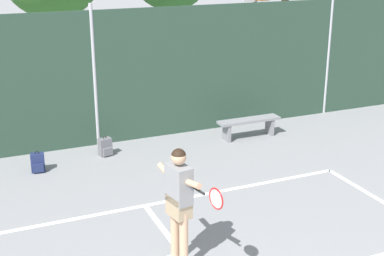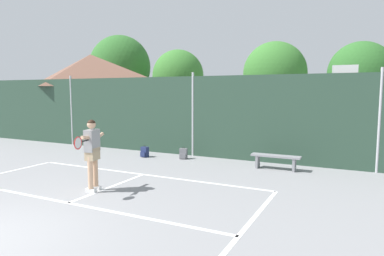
{
  "view_description": "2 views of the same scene",
  "coord_description": "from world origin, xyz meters",
  "px_view_note": "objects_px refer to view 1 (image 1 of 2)",
  "views": [
    {
      "loc": [
        -2.74,
        -3.04,
        4.54
      ],
      "look_at": [
        0.74,
        5.05,
        1.54
      ],
      "focal_mm": 50.71,
      "sensor_mm": 36.0,
      "label": 1
    },
    {
      "loc": [
        5.92,
        -3.08,
        2.56
      ],
      "look_at": [
        0.59,
        7.73,
        1.26
      ],
      "focal_mm": 31.8,
      "sensor_mm": 36.0,
      "label": 2
    }
  ],
  "objects_px": {
    "tennis_player": "(180,198)",
    "backpack_grey": "(105,147)",
    "basketball_hoop": "(255,23)",
    "backpack_navy": "(38,163)",
    "courtside_bench": "(249,124)"
  },
  "relations": [
    {
      "from": "tennis_player",
      "to": "backpack_grey",
      "type": "distance_m",
      "value": 4.87
    },
    {
      "from": "basketball_hoop",
      "to": "tennis_player",
      "type": "height_order",
      "value": "basketball_hoop"
    },
    {
      "from": "backpack_navy",
      "to": "courtside_bench",
      "type": "height_order",
      "value": "courtside_bench"
    },
    {
      "from": "tennis_player",
      "to": "courtside_bench",
      "type": "xyz_separation_m",
      "value": [
        3.67,
        4.55,
        -0.75
      ]
    },
    {
      "from": "basketball_hoop",
      "to": "backpack_grey",
      "type": "height_order",
      "value": "basketball_hoop"
    },
    {
      "from": "tennis_player",
      "to": "backpack_navy",
      "type": "relative_size",
      "value": 4.01
    },
    {
      "from": "tennis_player",
      "to": "backpack_navy",
      "type": "xyz_separation_m",
      "value": [
        -1.42,
        4.43,
        -0.92
      ]
    },
    {
      "from": "backpack_navy",
      "to": "courtside_bench",
      "type": "xyz_separation_m",
      "value": [
        5.08,
        0.12,
        0.17
      ]
    },
    {
      "from": "tennis_player",
      "to": "courtside_bench",
      "type": "height_order",
      "value": "tennis_player"
    },
    {
      "from": "backpack_grey",
      "to": "courtside_bench",
      "type": "height_order",
      "value": "courtside_bench"
    },
    {
      "from": "backpack_navy",
      "to": "backpack_grey",
      "type": "relative_size",
      "value": 1.0
    },
    {
      "from": "tennis_player",
      "to": "courtside_bench",
      "type": "relative_size",
      "value": 1.16
    },
    {
      "from": "backpack_grey",
      "to": "courtside_bench",
      "type": "relative_size",
      "value": 0.29
    },
    {
      "from": "tennis_player",
      "to": "backpack_navy",
      "type": "height_order",
      "value": "tennis_player"
    },
    {
      "from": "basketball_hoop",
      "to": "backpack_grey",
      "type": "relative_size",
      "value": 7.67
    }
  ]
}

